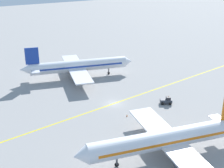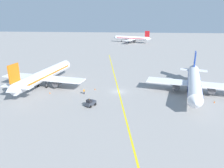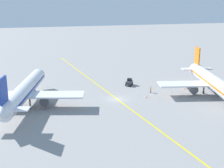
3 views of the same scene
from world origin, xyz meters
TOP-DOWN VIEW (x-y plane):
  - ground_plane at (0.00, 0.00)m, footprint 400.00×400.00m
  - apron_yellow_centreline at (0.00, 0.00)m, footprint 17.48×118.83m
  - airplane_at_gate at (-24.90, 3.20)m, footprint 28.48×35.35m
  - airplane_adjacent_stand at (22.55, -0.17)m, footprint 28.43×35.13m
  - baggage_tug_dark at (-6.87, -11.62)m, footprint 2.86×3.34m
  - ground_crew_worker at (-10.30, -3.13)m, footprint 0.36×0.52m
  - traffic_cone_near_nose at (26.60, -6.67)m, footprint 0.32×0.32m
  - traffic_cone_mid_apron at (-7.63, 0.95)m, footprint 0.32×0.32m
  - traffic_cone_by_wingtip at (-20.78, -3.55)m, footprint 0.32×0.32m

SIDE VIEW (x-z plane):
  - ground_plane at x=0.00m, z-range 0.00..0.00m
  - apron_yellow_centreline at x=0.00m, z-range 0.00..0.01m
  - traffic_cone_near_nose at x=26.60m, z-range 0.00..0.55m
  - traffic_cone_mid_apron at x=-7.63m, z-range 0.00..0.55m
  - traffic_cone_by_wingtip at x=-20.78m, z-range 0.00..0.55m
  - baggage_tug_dark at x=-6.87m, z-range -0.15..1.96m
  - ground_crew_worker at x=-10.30m, z-range 0.07..1.75m
  - airplane_at_gate at x=-24.90m, z-range -1.59..9.01m
  - airplane_adjacent_stand at x=22.55m, z-range -1.59..9.01m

